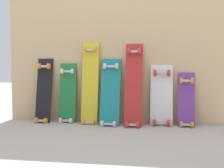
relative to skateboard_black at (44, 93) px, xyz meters
The scene contains 9 objects.
ground_plane 0.84m from the skateboard_black, ahead, with size 12.00×12.00×0.00m, color #B2AAA0.
plywood_wall_panel 0.92m from the skateboard_black, ahead, with size 2.39×0.04×1.60m, color tan.
skateboard_black is the anchor object (origin of this frame).
skateboard_green 0.27m from the skateboard_black, ahead, with size 0.19×0.16×0.72m.
skateboard_yellow 0.53m from the skateboard_black, ahead, with size 0.18×0.20×0.95m.
skateboard_teal 0.75m from the skateboard_black, ahead, with size 0.21×0.27×0.77m.
skateboard_red 1.00m from the skateboard_black, ahead, with size 0.18×0.29×0.92m.
skateboard_white 1.29m from the skateboard_black, ahead, with size 0.23×0.16×0.69m.
skateboard_purple 1.54m from the skateboard_black, ahead, with size 0.17×0.19×0.62m.
Camera 1 is at (0.47, -3.11, 0.65)m, focal length 46.92 mm.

